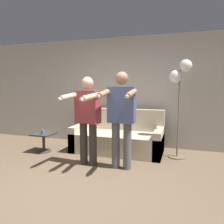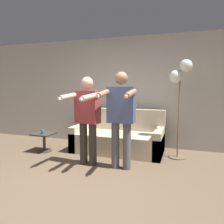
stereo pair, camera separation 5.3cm
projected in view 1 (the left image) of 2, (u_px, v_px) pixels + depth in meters
name	position (u px, v px, depth m)	size (l,w,h in m)	color
ground_plane	(78.00, 187.00, 3.14)	(16.00, 16.00, 0.00)	brown
wall_back	(123.00, 92.00, 5.32)	(10.00, 0.05, 2.60)	#B7B2A8
couch	(118.00, 139.00, 4.83)	(1.95, 0.91, 0.92)	beige
person_left	(87.00, 115.00, 3.92)	(0.56, 0.72, 1.60)	#38332D
person_right	(121.00, 113.00, 3.72)	(0.53, 0.67, 1.68)	#56565B
cat	(118.00, 106.00, 5.09)	(0.49, 0.12, 0.16)	#B7AD9E
floor_lamp	(180.00, 80.00, 4.26)	(0.43, 0.35, 1.95)	#756047
side_table	(44.00, 138.00, 4.80)	(0.44, 0.44, 0.41)	#38332D
cup	(43.00, 132.00, 4.71)	(0.08, 0.08, 0.09)	#3D6693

